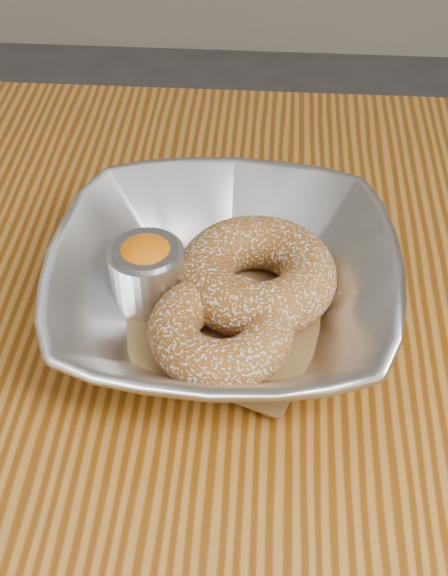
# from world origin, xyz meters

# --- Properties ---
(table) EXTENTS (1.20, 0.80, 0.75)m
(table) POSITION_xyz_m (0.00, 0.00, 0.65)
(table) COLOR #8F5419
(table) RESTS_ON ground_plane
(serving_bowl) EXTENTS (0.24, 0.24, 0.06)m
(serving_bowl) POSITION_xyz_m (0.10, 0.07, 0.78)
(serving_bowl) COLOR silver
(serving_bowl) RESTS_ON table
(parchment) EXTENTS (0.19, 0.19, 0.00)m
(parchment) POSITION_xyz_m (0.10, 0.07, 0.76)
(parchment) COLOR olive
(parchment) RESTS_ON table
(donut_back) EXTENTS (0.14, 0.14, 0.04)m
(donut_back) POSITION_xyz_m (0.12, 0.09, 0.78)
(donut_back) COLOR #93551E
(donut_back) RESTS_ON parchment
(donut_front) EXTENTS (0.13, 0.13, 0.03)m
(donut_front) POSITION_xyz_m (0.10, 0.04, 0.78)
(donut_front) COLOR #93551E
(donut_front) RESTS_ON parchment
(ramekin) EXTENTS (0.05, 0.05, 0.05)m
(ramekin) POSITION_xyz_m (0.04, 0.08, 0.78)
(ramekin) COLOR silver
(ramekin) RESTS_ON table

